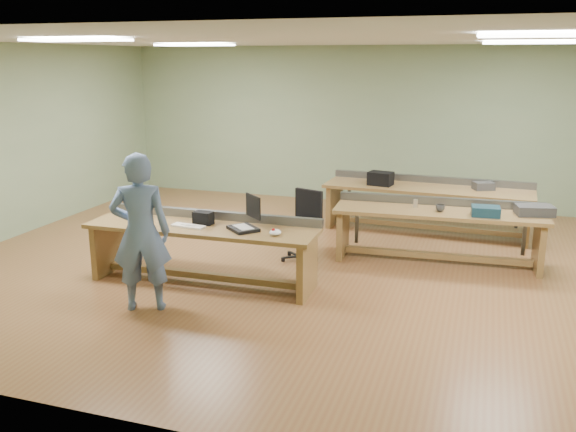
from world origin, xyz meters
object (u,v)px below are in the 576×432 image
Objects in this scene: workbench_front at (203,240)px; task_chair at (302,235)px; workbench_back at (427,198)px; person at (141,233)px; parts_bin_teal at (486,211)px; drinks_can at (415,203)px; laptop_base at (243,229)px; mug at (440,208)px; parts_bin_grey at (535,210)px; workbench_mid at (438,223)px; camera_bag at (203,218)px.

workbench_front is 3.01× the size of task_chair.
person reaches higher than workbench_back.
drinks_can is at bearing 168.18° from parts_bin_teal.
laptop_base is 0.36× the size of task_chair.
workbench_front is 3.21m from mug.
drinks_can is at bearing -157.56° from person.
workbench_mid is at bearing -175.39° from parts_bin_grey.
drinks_can reaches higher than mug.
task_chair is 1.94m from mug.
person reaches higher than mug.
camera_bag is at bearing -108.37° from task_chair.
parts_bin_grey is at bearing 21.71° from parts_bin_teal.
workbench_front is 12.48× the size of camera_bag.
parts_bin_grey is at bearing -169.76° from person.
mug is at bearing -162.53° from person.
task_chair is 3.14m from parts_bin_grey.
task_chair is (-1.52, -2.00, -0.21)m from workbench_back.
laptop_base is 3.19× the size of drinks_can.
workbench_mid is (2.74, 1.73, -0.00)m from workbench_front.
laptop_base is 2.60m from drinks_can.
task_chair is 2.71× the size of parts_bin_teal.
workbench_front is 1.64× the size of person.
person is 3.78× the size of parts_bin_grey.
mug is at bearing -171.04° from parts_bin_grey.
workbench_mid is 8.09× the size of laptop_base.
drinks_can is at bearing -88.38° from workbench_back.
person is 1.26m from laptop_base.
task_chair is at bearing -168.17° from mug.
camera_bag reaches higher than workbench_back.
parts_bin_teal is at bearing 28.36° from camera_bag.
person is at bearing -91.38° from laptop_base.
task_chair is (-1.83, -0.48, -0.20)m from workbench_mid.
workbench_front is at bearing -151.14° from workbench_mid.
workbench_back is at bearing 52.17° from workbench_front.
task_chair reaches higher than drinks_can.
mug is (3.04, 2.61, -0.10)m from person.
workbench_mid is 3.23m from camera_bag.
workbench_back is 14.11× the size of camera_bag.
workbench_back is 1.50m from drinks_can.
task_chair reaches higher than workbench_front.
person reaches higher than workbench_mid.
workbench_back is 1.67m from mug.
workbench_mid is at bearing 35.23° from camera_bag.
workbench_mid is at bearing -161.36° from person.
parts_bin_grey is 1.22m from mug.
workbench_front and workbench_back have the same top height.
person is at bearing -99.02° from task_chair.
workbench_mid reaches higher than laptop_base.
workbench_front is 8.15× the size of parts_bin_teal.
mug is (1.85, 0.39, 0.44)m from task_chair.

